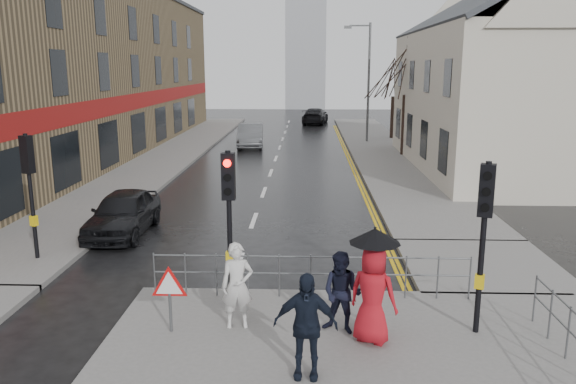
# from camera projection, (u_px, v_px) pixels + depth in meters

# --- Properties ---
(ground) EXTENTS (120.00, 120.00, 0.00)m
(ground) POSITION_uv_depth(u_px,v_px,m) (221.00, 312.00, 12.24)
(ground) COLOR black
(ground) RESTS_ON ground
(left_pavement) EXTENTS (4.00, 44.00, 0.14)m
(left_pavement) POSITION_uv_depth(u_px,v_px,m) (173.00, 152.00, 34.88)
(left_pavement) COLOR #605E5B
(left_pavement) RESTS_ON ground
(right_pavement) EXTENTS (4.00, 40.00, 0.14)m
(right_pavement) POSITION_uv_depth(u_px,v_px,m) (379.00, 148.00, 36.38)
(right_pavement) COLOR #605E5B
(right_pavement) RESTS_ON ground
(pavement_bridge_right) EXTENTS (4.00, 4.20, 0.14)m
(pavement_bridge_right) POSITION_uv_depth(u_px,v_px,m) (481.00, 265.00, 14.92)
(pavement_bridge_right) COLOR #605E5B
(pavement_bridge_right) RESTS_ON ground
(building_left_terrace) EXTENTS (8.00, 42.00, 10.00)m
(building_left_terrace) POSITION_uv_depth(u_px,v_px,m) (73.00, 71.00, 33.02)
(building_left_terrace) COLOR #786445
(building_left_terrace) RESTS_ON ground
(building_right_cream) EXTENTS (9.00, 16.40, 10.10)m
(building_right_cream) POSITION_uv_depth(u_px,v_px,m) (509.00, 76.00, 28.33)
(building_right_cream) COLOR beige
(building_right_cream) RESTS_ON ground
(church_tower) EXTENTS (5.00, 5.00, 18.00)m
(church_tower) POSITION_uv_depth(u_px,v_px,m) (306.00, 36.00, 70.69)
(church_tower) COLOR #979AA0
(church_tower) RESTS_ON ground
(traffic_signal_near_left) EXTENTS (0.28, 0.27, 3.40)m
(traffic_signal_near_left) POSITION_uv_depth(u_px,v_px,m) (229.00, 201.00, 11.89)
(traffic_signal_near_left) COLOR black
(traffic_signal_near_left) RESTS_ON near_pavement
(traffic_signal_near_right) EXTENTS (0.34, 0.33, 3.40)m
(traffic_signal_near_right) POSITION_uv_depth(u_px,v_px,m) (484.00, 218.00, 10.54)
(traffic_signal_near_right) COLOR black
(traffic_signal_near_right) RESTS_ON near_pavement
(traffic_signal_far_left) EXTENTS (0.34, 0.33, 3.40)m
(traffic_signal_far_left) POSITION_uv_depth(u_px,v_px,m) (29.00, 174.00, 14.82)
(traffic_signal_far_left) COLOR black
(traffic_signal_far_left) RESTS_ON left_pavement
(guard_railing_front) EXTENTS (7.14, 0.04, 1.00)m
(guard_railing_front) POSITION_uv_depth(u_px,v_px,m) (311.00, 267.00, 12.57)
(guard_railing_front) COLOR #595B5E
(guard_railing_front) RESTS_ON near_pavement
(warning_sign) EXTENTS (0.80, 0.07, 1.35)m
(warning_sign) POSITION_uv_depth(u_px,v_px,m) (169.00, 288.00, 10.86)
(warning_sign) COLOR #595B5E
(warning_sign) RESTS_ON near_pavement
(street_lamp) EXTENTS (1.83, 0.25, 8.00)m
(street_lamp) POSITION_uv_depth(u_px,v_px,m) (366.00, 75.00, 38.32)
(street_lamp) COLOR #595B5E
(street_lamp) RESTS_ON right_pavement
(tree_near) EXTENTS (2.40, 2.40, 6.58)m
(tree_near) POSITION_uv_depth(u_px,v_px,m) (406.00, 69.00, 32.31)
(tree_near) COLOR #30211B
(tree_near) RESTS_ON right_pavement
(tree_far) EXTENTS (2.40, 2.40, 5.64)m
(tree_far) POSITION_uv_depth(u_px,v_px,m) (394.00, 78.00, 40.25)
(tree_far) COLOR #30211B
(tree_far) RESTS_ON right_pavement
(pedestrian_a) EXTENTS (0.69, 0.51, 1.74)m
(pedestrian_a) POSITION_uv_depth(u_px,v_px,m) (237.00, 286.00, 11.09)
(pedestrian_a) COLOR silver
(pedestrian_a) RESTS_ON near_pavement
(pedestrian_b) EXTENTS (0.97, 0.87, 1.63)m
(pedestrian_b) POSITION_uv_depth(u_px,v_px,m) (342.00, 293.00, 10.87)
(pedestrian_b) COLOR black
(pedestrian_b) RESTS_ON near_pavement
(pedestrian_with_umbrella) EXTENTS (1.10, 0.96, 2.23)m
(pedestrian_with_umbrella) POSITION_uv_depth(u_px,v_px,m) (373.00, 283.00, 10.41)
(pedestrian_with_umbrella) COLOR #AE141E
(pedestrian_with_umbrella) RESTS_ON near_pavement
(pedestrian_d) EXTENTS (1.10, 0.51, 1.83)m
(pedestrian_d) POSITION_uv_depth(u_px,v_px,m) (305.00, 325.00, 9.28)
(pedestrian_d) COLOR black
(pedestrian_d) RESTS_ON near_pavement
(car_parked) EXTENTS (1.66, 4.11, 1.40)m
(car_parked) POSITION_uv_depth(u_px,v_px,m) (123.00, 213.00, 17.84)
(car_parked) COLOR black
(car_parked) RESTS_ON ground
(car_mid) EXTENTS (1.96, 4.76, 1.53)m
(car_mid) POSITION_uv_depth(u_px,v_px,m) (250.00, 136.00, 37.25)
(car_mid) COLOR #4E5154
(car_mid) RESTS_ON ground
(car_far) EXTENTS (2.72, 5.27, 1.46)m
(car_far) POSITION_uv_depth(u_px,v_px,m) (315.00, 116.00, 52.55)
(car_far) COLOR black
(car_far) RESTS_ON ground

